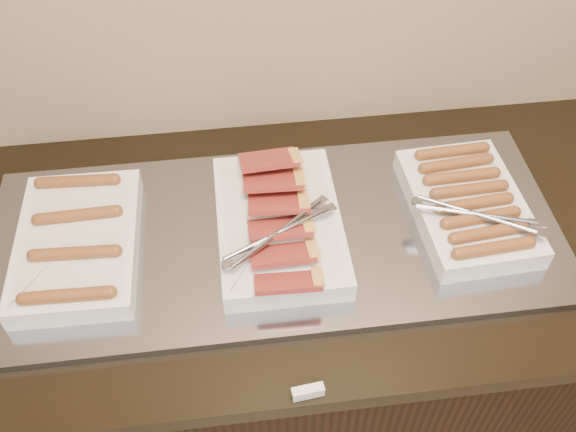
{
  "coord_description": "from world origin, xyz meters",
  "views": [
    {
      "loc": [
        -0.08,
        1.27,
        1.96
      ],
      "look_at": [
        0.03,
        2.13,
        0.97
      ],
      "focal_mm": 40.0,
      "sensor_mm": 36.0,
      "label": 1
    }
  ],
  "objects_px": {
    "warming_tray": "(276,236)",
    "dish_right": "(468,206)",
    "dish_center": "(279,224)",
    "counter": "(278,345)",
    "dish_left": "(78,243)"
  },
  "relations": [
    {
      "from": "counter",
      "to": "dish_right",
      "type": "relative_size",
      "value": 5.93
    },
    {
      "from": "counter",
      "to": "dish_right",
      "type": "distance_m",
      "value": 0.65
    },
    {
      "from": "warming_tray",
      "to": "counter",
      "type": "bearing_deg",
      "value": 180.0
    },
    {
      "from": "warming_tray",
      "to": "dish_left",
      "type": "distance_m",
      "value": 0.41
    },
    {
      "from": "counter",
      "to": "dish_right",
      "type": "xyz_separation_m",
      "value": [
        0.41,
        -0.0,
        0.5
      ]
    },
    {
      "from": "warming_tray",
      "to": "dish_left",
      "type": "height_order",
      "value": "dish_left"
    },
    {
      "from": "warming_tray",
      "to": "dish_center",
      "type": "relative_size",
      "value": 2.98
    },
    {
      "from": "counter",
      "to": "dish_left",
      "type": "relative_size",
      "value": 5.71
    },
    {
      "from": "warming_tray",
      "to": "dish_right",
      "type": "xyz_separation_m",
      "value": [
        0.41,
        -0.0,
        0.04
      ]
    },
    {
      "from": "dish_left",
      "to": "dish_right",
      "type": "height_order",
      "value": "dish_right"
    },
    {
      "from": "counter",
      "to": "dish_left",
      "type": "distance_m",
      "value": 0.64
    },
    {
      "from": "dish_center",
      "to": "dish_right",
      "type": "distance_m",
      "value": 0.4
    },
    {
      "from": "warming_tray",
      "to": "dish_center",
      "type": "xyz_separation_m",
      "value": [
        0.01,
        -0.0,
        0.04
      ]
    },
    {
      "from": "counter",
      "to": "dish_center",
      "type": "height_order",
      "value": "dish_center"
    },
    {
      "from": "dish_center",
      "to": "dish_right",
      "type": "bearing_deg",
      "value": -0.04
    }
  ]
}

